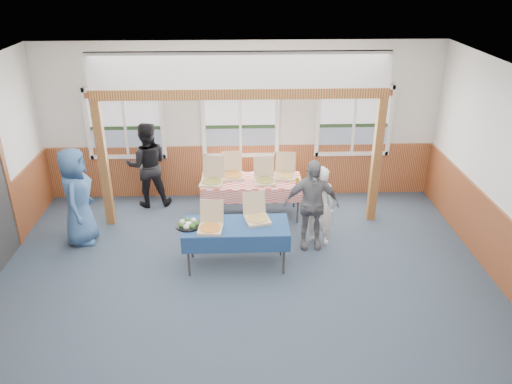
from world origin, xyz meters
TOP-DOWN VIEW (x-y plane):
  - floor at (0.00, 0.00)m, footprint 8.00×8.00m
  - ceiling at (0.00, 0.00)m, footprint 8.00×8.00m
  - wall_back at (0.00, 3.50)m, footprint 8.00×0.00m
  - wainscot_back at (0.00, 3.48)m, footprint 7.98×0.05m
  - wainscot_right at (3.98, 0.00)m, footprint 0.05×6.98m
  - window_left at (-2.30, 3.46)m, footprint 1.56×0.10m
  - window_mid at (0.00, 3.46)m, footprint 1.56×0.10m
  - window_right at (2.30, 3.46)m, footprint 1.56×0.10m
  - post_left at (-2.50, 2.30)m, footprint 0.15×0.15m
  - post_right at (2.50, 2.30)m, footprint 0.15×0.15m
  - cross_beam at (0.00, 2.30)m, footprint 5.15×0.18m
  - table_left at (-0.10, 0.77)m, footprint 1.84×1.34m
  - table_right at (0.19, 2.50)m, footprint 1.99×1.05m
  - pizza_box_a at (-0.50, 0.66)m, footprint 0.41×0.49m
  - pizza_box_b at (0.24, 0.93)m, footprint 0.47×0.53m
  - pizza_box_c at (-0.55, 2.41)m, footprint 0.49×0.56m
  - pizza_box_d at (-0.16, 2.70)m, footprint 0.45×0.53m
  - pizza_box_e at (0.44, 2.43)m, footprint 0.41×0.49m
  - pizza_box_f at (0.85, 2.65)m, footprint 0.44×0.52m
  - veggie_tray at (-0.85, 0.77)m, footprint 0.42×0.42m
  - drink_glass at (1.04, 2.25)m, footprint 0.07×0.07m
  - woman_white at (1.35, 1.45)m, footprint 0.63×0.54m
  - woman_black at (-1.86, 3.07)m, footprint 0.93×0.78m
  - man_blue at (-2.84, 1.66)m, footprint 0.60×0.89m
  - person_grey at (1.18, 1.34)m, footprint 0.95×0.40m

SIDE VIEW (x-z plane):
  - floor at x=0.00m, z-range 0.00..0.00m
  - wainscot_back at x=0.00m, z-range 0.00..1.10m
  - wainscot_right at x=3.98m, z-range 0.00..1.10m
  - table_left at x=-0.10m, z-range 0.32..1.07m
  - table_right at x=0.19m, z-range 0.32..1.08m
  - woman_white at x=1.35m, z-range 0.00..1.46m
  - veggie_tray at x=-0.85m, z-range 0.74..0.84m
  - person_grey at x=1.18m, z-range 0.00..1.62m
  - pizza_box_a at x=-0.50m, z-range 0.62..1.02m
  - pizza_box_b at x=0.24m, z-range 0.62..1.03m
  - pizza_box_e at x=0.44m, z-range 0.61..1.04m
  - pizza_box_f at x=0.85m, z-range 0.61..1.04m
  - pizza_box_d at x=-0.16m, z-range 0.61..1.04m
  - pizza_box_c at x=-0.55m, z-range 0.60..1.05m
  - drink_glass at x=1.04m, z-range 0.76..0.91m
  - woman_black at x=-1.86m, z-range 0.00..1.74m
  - man_blue at x=-2.84m, z-range 0.00..1.76m
  - post_left at x=-2.50m, z-range 0.00..2.40m
  - post_right at x=2.50m, z-range 0.00..2.40m
  - wall_back at x=0.00m, z-range -2.40..5.60m
  - window_left at x=-2.30m, z-range 0.95..2.41m
  - window_mid at x=0.00m, z-range 0.95..2.41m
  - window_right at x=2.30m, z-range 0.95..2.41m
  - cross_beam at x=0.00m, z-range 2.40..2.58m
  - ceiling at x=0.00m, z-range 3.20..3.20m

